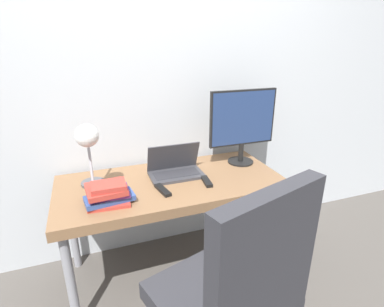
{
  "coord_description": "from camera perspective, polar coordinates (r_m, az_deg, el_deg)",
  "views": [
    {
      "loc": [
        -0.46,
        -1.33,
        1.54
      ],
      "look_at": [
        0.13,
        0.3,
        0.88
      ],
      "focal_mm": 28.0,
      "sensor_mm": 36.0,
      "label": 1
    }
  ],
  "objects": [
    {
      "name": "ground_plane",
      "position": [
        2.09,
        -0.53,
        -26.79
      ],
      "size": [
        12.0,
        12.0,
        0.0
      ],
      "primitive_type": "plane",
      "color": "#514C47"
    },
    {
      "name": "media_remote",
      "position": [
        1.78,
        -5.61,
        -6.94
      ],
      "size": [
        0.07,
        0.16,
        0.02
      ],
      "color": "black",
      "rests_on": "desk"
    },
    {
      "name": "wall_back",
      "position": [
        2.12,
        -7.43,
        14.15
      ],
      "size": [
        8.0,
        0.05,
        2.6
      ],
      "color": "silver",
      "rests_on": "ground_plane"
    },
    {
      "name": "office_chair",
      "position": [
        1.36,
        8.53,
        -24.2
      ],
      "size": [
        0.66,
        0.64,
        1.09
      ],
      "color": "black",
      "rests_on": "ground_plane"
    },
    {
      "name": "book_stack",
      "position": [
        1.7,
        -15.67,
        -7.31
      ],
      "size": [
        0.27,
        0.22,
        0.12
      ],
      "color": "#B2382D",
      "rests_on": "desk"
    },
    {
      "name": "monitor",
      "position": [
        2.13,
        9.62,
        5.92
      ],
      "size": [
        0.49,
        0.19,
        0.53
      ],
      "color": "black",
      "rests_on": "desk"
    },
    {
      "name": "desk",
      "position": [
        1.95,
        -3.88,
        -6.91
      ],
      "size": [
        1.41,
        0.67,
        0.7
      ],
      "color": "brown",
      "rests_on": "ground_plane"
    },
    {
      "name": "laptop",
      "position": [
        1.98,
        -3.18,
        -2.89
      ],
      "size": [
        0.35,
        0.21,
        0.21
      ],
      "color": "#38383D",
      "rests_on": "desk"
    },
    {
      "name": "tv_remote",
      "position": [
        1.88,
        2.81,
        -5.33
      ],
      "size": [
        0.05,
        0.14,
        0.02
      ],
      "color": "black",
      "rests_on": "desk"
    },
    {
      "name": "desk_lamp",
      "position": [
        1.73,
        -19.2,
        1.72
      ],
      "size": [
        0.14,
        0.3,
        0.43
      ],
      "color": "#4C4C51",
      "rests_on": "desk"
    }
  ]
}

